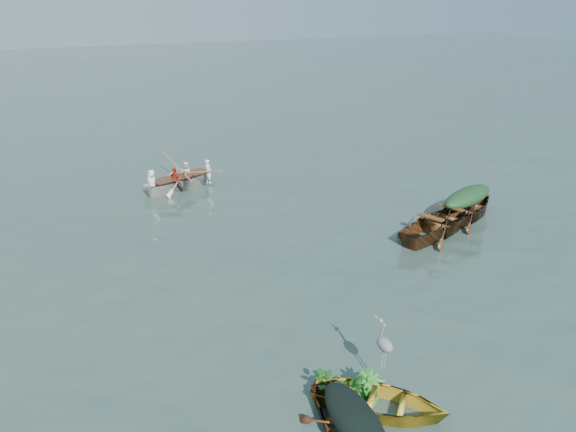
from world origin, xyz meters
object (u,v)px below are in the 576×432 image
green_tarp_boat (465,219)px  rowed_boat (182,188)px  open_wooden_boat (439,234)px  yellow_dinghy (379,411)px  heron (384,351)px

green_tarp_boat → rowed_boat: 9.88m
open_wooden_boat → yellow_dinghy: bearing=114.5°
yellow_dinghy → rowed_boat: 12.85m
heron → open_wooden_boat: bearing=-3.2°
yellow_dinghy → rowed_boat: size_ratio=0.71×
yellow_dinghy → open_wooden_boat: open_wooden_boat is taller
yellow_dinghy → green_tarp_boat: size_ratio=0.65×
open_wooden_boat → rowed_boat: open_wooden_boat is taller
yellow_dinghy → heron: 1.00m
yellow_dinghy → heron: bearing=5.2°
green_tarp_boat → open_wooden_boat: bearing=90.0°
open_wooden_boat → rowed_boat: 9.28m
green_tarp_boat → rowed_boat: bearing=27.0°
yellow_dinghy → heron: (0.34, 0.43, 0.84)m
open_wooden_boat → heron: heron is taller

